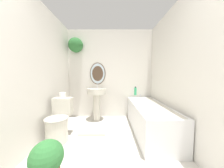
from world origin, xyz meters
name	(u,v)px	position (x,y,z in m)	size (l,w,h in m)	color
wall_back	(105,70)	(-0.13, 2.82, 1.31)	(2.41, 0.38, 2.40)	silver
wall_left	(31,72)	(-1.18, 1.40, 1.20)	(0.06, 2.93, 2.40)	silver
wall_right	(185,72)	(1.18, 1.40, 1.20)	(0.06, 2.93, 2.40)	silver
toilet	(58,123)	(-0.89, 1.62, 0.31)	(0.38, 0.54, 0.72)	beige
pedestal_sink	(96,98)	(-0.34, 2.53, 0.58)	(0.47, 0.47, 0.92)	beige
bathtub	(149,117)	(0.81, 1.93, 0.30)	(0.63, 1.65, 0.64)	silver
shampoo_bottle	(135,91)	(0.66, 2.59, 0.75)	(0.06, 0.06, 0.22)	#38B275
potted_plant	(46,161)	(-0.62, 0.79, 0.26)	(0.33, 0.33, 0.47)	#9E6042
bath_mat	(92,131)	(-0.34, 1.93, 0.01)	(0.53, 0.35, 0.02)	#B7A88E
toilet_paper_roll	(62,95)	(-0.89, 1.82, 0.77)	(0.11, 0.11, 0.10)	white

